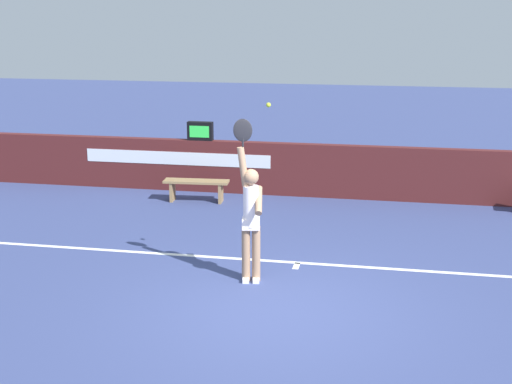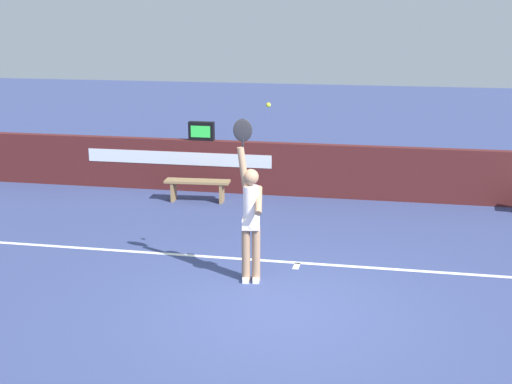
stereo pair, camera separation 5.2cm
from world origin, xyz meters
name	(u,v)px [view 1 (the left image)]	position (x,y,z in m)	size (l,w,h in m)	color
ground_plane	(280,310)	(0.00, 0.00, 0.00)	(60.00, 60.00, 0.00)	navy
court_lines	(271,332)	(0.00, -0.69, 0.00)	(11.73, 5.34, 0.00)	white
back_wall	(323,171)	(-0.01, 6.18, 0.59)	(16.81, 0.23, 1.18)	#4D1C1C
speed_display	(200,131)	(-2.79, 6.18, 1.39)	(0.57, 0.18, 0.42)	black
tennis_player	(251,215)	(-0.60, 1.00, 1.05)	(0.48, 0.52, 2.51)	#9D775A
tennis_ball	(268,105)	(-0.35, 1.05, 2.71)	(0.07, 0.07, 0.07)	#C6DB30
courtside_bench_near	(196,186)	(-2.65, 5.26, 0.36)	(1.42, 0.45, 0.47)	olive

